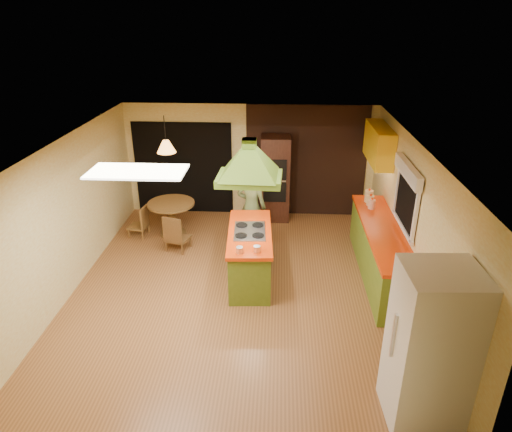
# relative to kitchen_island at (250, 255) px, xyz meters

# --- Properties ---
(ground) EXTENTS (6.50, 6.50, 0.00)m
(ground) POSITION_rel_kitchen_island_xyz_m (-0.19, -0.39, -0.46)
(ground) COLOR #925B2F
(ground) RESTS_ON ground
(room_walls) EXTENTS (5.50, 6.50, 6.50)m
(room_walls) POSITION_rel_kitchen_island_xyz_m (-0.19, -0.39, 0.79)
(room_walls) COLOR beige
(room_walls) RESTS_ON ground
(ceiling_plane) EXTENTS (6.50, 6.50, 0.00)m
(ceiling_plane) POSITION_rel_kitchen_island_xyz_m (-0.19, -0.39, 2.04)
(ceiling_plane) COLOR silver
(ceiling_plane) RESTS_ON room_walls
(brick_panel) EXTENTS (2.64, 0.03, 2.50)m
(brick_panel) POSITION_rel_kitchen_island_xyz_m (1.06, 2.84, 0.79)
(brick_panel) COLOR #381E14
(brick_panel) RESTS_ON ground
(nook_opening) EXTENTS (2.20, 0.03, 2.10)m
(nook_opening) POSITION_rel_kitchen_island_xyz_m (-1.69, 2.84, 0.59)
(nook_opening) COLOR black
(nook_opening) RESTS_ON ground
(right_counter) EXTENTS (0.62, 3.05, 0.92)m
(right_counter) POSITION_rel_kitchen_island_xyz_m (2.26, 0.21, 0.00)
(right_counter) COLOR olive
(right_counter) RESTS_ON ground
(upper_cabinets) EXTENTS (0.34, 1.40, 0.70)m
(upper_cabinets) POSITION_rel_kitchen_island_xyz_m (2.38, 1.81, 1.49)
(upper_cabinets) COLOR yellow
(upper_cabinets) RESTS_ON room_walls
(window_right) EXTENTS (0.12, 1.35, 1.06)m
(window_right) POSITION_rel_kitchen_island_xyz_m (2.51, 0.01, 1.31)
(window_right) COLOR black
(window_right) RESTS_ON room_walls
(fluor_panel) EXTENTS (1.20, 0.60, 0.03)m
(fluor_panel) POSITION_rel_kitchen_island_xyz_m (-1.29, -1.59, 2.03)
(fluor_panel) COLOR white
(fluor_panel) RESTS_ON ceiling_plane
(kitchen_island) EXTENTS (0.83, 1.85, 0.92)m
(kitchen_island) POSITION_rel_kitchen_island_xyz_m (0.00, 0.00, 0.00)
(kitchen_island) COLOR #596E1B
(kitchen_island) RESTS_ON ground
(range_hood) EXTENTS (1.05, 0.78, 0.79)m
(range_hood) POSITION_rel_kitchen_island_xyz_m (0.00, 0.00, 1.79)
(range_hood) COLOR #557A1E
(range_hood) RESTS_ON ceiling_plane
(man) EXTENTS (0.68, 0.55, 1.63)m
(man) POSITION_rel_kitchen_island_xyz_m (-0.05, 1.25, 0.36)
(man) COLOR #525E32
(man) RESTS_ON ground
(refrigerator) EXTENTS (0.83, 0.79, 1.94)m
(refrigerator) POSITION_rel_kitchen_island_xyz_m (2.15, -2.87, 0.51)
(refrigerator) COLOR white
(refrigerator) RESTS_ON ground
(wall_oven) EXTENTS (0.64, 0.62, 1.89)m
(wall_oven) POSITION_rel_kitchen_island_xyz_m (0.39, 2.56, 0.49)
(wall_oven) COLOR #401F14
(wall_oven) RESTS_ON ground
(dining_table) EXTENTS (0.96, 0.96, 0.72)m
(dining_table) POSITION_rel_kitchen_island_xyz_m (-1.73, 1.62, 0.05)
(dining_table) COLOR brown
(dining_table) RESTS_ON ground
(chair_left) EXTENTS (0.41, 0.41, 0.66)m
(chair_left) POSITION_rel_kitchen_island_xyz_m (-2.43, 1.52, -0.13)
(chair_left) COLOR brown
(chair_left) RESTS_ON ground
(chair_near) EXTENTS (0.51, 0.51, 0.75)m
(chair_near) POSITION_rel_kitchen_island_xyz_m (-1.48, 0.97, -0.08)
(chair_near) COLOR brown
(chair_near) RESTS_ON ground
(pendant_lamp) EXTENTS (0.37, 0.37, 0.24)m
(pendant_lamp) POSITION_rel_kitchen_island_xyz_m (-1.73, 1.62, 1.44)
(pendant_lamp) COLOR #FF9E3F
(pendant_lamp) RESTS_ON ceiling_plane
(canister_large) EXTENTS (0.18, 0.18, 0.23)m
(canister_large) POSITION_rel_kitchen_island_xyz_m (2.21, 1.39, 0.58)
(canister_large) COLOR beige
(canister_large) RESTS_ON right_counter
(canister_medium) EXTENTS (0.15, 0.15, 0.19)m
(canister_medium) POSITION_rel_kitchen_island_xyz_m (2.21, 1.22, 0.56)
(canister_medium) COLOR beige
(canister_medium) RESTS_ON right_counter
(canister_small) EXTENTS (0.16, 0.16, 0.17)m
(canister_small) POSITION_rel_kitchen_island_xyz_m (2.21, 1.07, 0.55)
(canister_small) COLOR #F3DCC3
(canister_small) RESTS_ON right_counter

